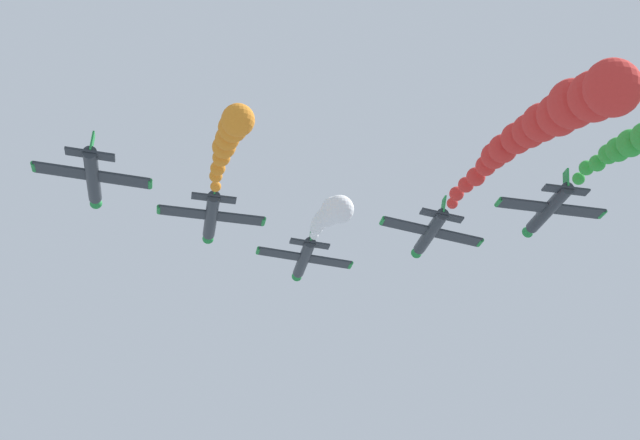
{
  "coord_description": "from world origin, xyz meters",
  "views": [
    {
      "loc": [
        -12.84,
        -86.56,
        68.67
      ],
      "look_at": [
        0.0,
        0.0,
        103.48
      ],
      "focal_mm": 59.63,
      "sensor_mm": 36.0,
      "label": 1
    }
  ],
  "objects_px": {
    "airplane_lead": "(304,259)",
    "airplane_right_inner": "(430,233)",
    "airplane_left_inner": "(211,217)",
    "airplane_right_outer": "(548,209)",
    "airplane_left_outer": "(93,177)"
  },
  "relations": [
    {
      "from": "airplane_lead",
      "to": "airplane_right_outer",
      "type": "height_order",
      "value": "airplane_lead"
    },
    {
      "from": "airplane_right_outer",
      "to": "airplane_right_inner",
      "type": "bearing_deg",
      "value": 137.92
    },
    {
      "from": "airplane_left_inner",
      "to": "airplane_right_outer",
      "type": "distance_m",
      "value": 29.35
    },
    {
      "from": "airplane_lead",
      "to": "airplane_right_inner",
      "type": "relative_size",
      "value": 1.0
    },
    {
      "from": "airplane_lead",
      "to": "airplane_left_inner",
      "type": "distance_m",
      "value": 14.25
    },
    {
      "from": "airplane_right_inner",
      "to": "airplane_left_outer",
      "type": "relative_size",
      "value": 1.0
    },
    {
      "from": "airplane_lead",
      "to": "airplane_left_outer",
      "type": "distance_m",
      "value": 26.93
    },
    {
      "from": "airplane_lead",
      "to": "airplane_right_inner",
      "type": "xyz_separation_m",
      "value": [
        10.41,
        -9.51,
        -0.29
      ]
    },
    {
      "from": "airplane_left_inner",
      "to": "airplane_left_outer",
      "type": "relative_size",
      "value": 1.0
    },
    {
      "from": "airplane_right_inner",
      "to": "airplane_right_outer",
      "type": "distance_m",
      "value": 11.47
    },
    {
      "from": "airplane_left_outer",
      "to": "airplane_right_outer",
      "type": "height_order",
      "value": "airplane_right_outer"
    },
    {
      "from": "airplane_left_inner",
      "to": "airplane_left_outer",
      "type": "bearing_deg",
      "value": -140.5
    },
    {
      "from": "airplane_right_inner",
      "to": "airplane_left_outer",
      "type": "xyz_separation_m",
      "value": [
        -29.89,
        -9.07,
        -0.35
      ]
    },
    {
      "from": "airplane_lead",
      "to": "airplane_right_inner",
      "type": "distance_m",
      "value": 14.1
    },
    {
      "from": "airplane_left_outer",
      "to": "airplane_right_outer",
      "type": "relative_size",
      "value": 1.0
    }
  ]
}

